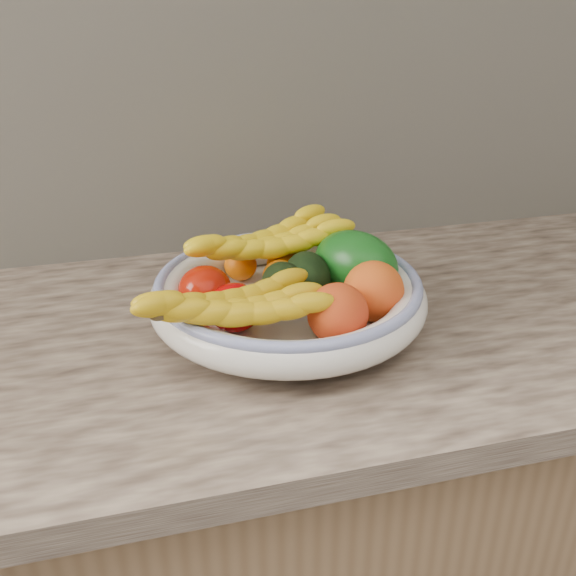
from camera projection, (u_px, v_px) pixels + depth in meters
The scene contains 14 objects.
kitchen_counter at pixel (284, 532), 1.14m from camera, with size 2.44×0.66×1.40m.
fruit_bowl at pixel (288, 295), 0.91m from camera, with size 0.39×0.39×0.08m.
clementine_back_left at pixel (241, 265), 0.99m from camera, with size 0.05×0.05×0.05m, color orange.
clementine_back_right at pixel (284, 264), 0.99m from camera, with size 0.05×0.05×0.05m, color orange.
clementine_back_mid at pixel (280, 276), 0.95m from camera, with size 0.05×0.05×0.05m, color orange.
tomato_left at pixel (205, 290), 0.89m from camera, with size 0.07×0.07×0.07m, color #AA1303.
tomato_near_left at pixel (235, 307), 0.84m from camera, with size 0.07×0.07×0.06m, color #B30003.
avocado_center at pixel (284, 285), 0.90m from camera, with size 0.06×0.09×0.06m, color black.
avocado_right at pixel (307, 276), 0.93m from camera, with size 0.07×0.10×0.07m, color black.
green_mango at pixel (356, 264), 0.94m from camera, with size 0.09×0.14×0.10m, color #0E4C11.
peach_front at pixel (338, 313), 0.82m from camera, with size 0.08×0.08×0.08m, color orange.
peach_right at pixel (373, 291), 0.87m from camera, with size 0.08×0.08×0.08m, color orange.
banana_bunch_back at pixel (267, 247), 0.97m from camera, with size 0.28×0.11×0.08m, color yellow, non-canonical shape.
banana_bunch_front at pixel (233, 311), 0.79m from camera, with size 0.26×0.11×0.07m, color gold, non-canonical shape.
Camera 1 is at (-0.21, 0.88, 1.35)m, focal length 40.00 mm.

